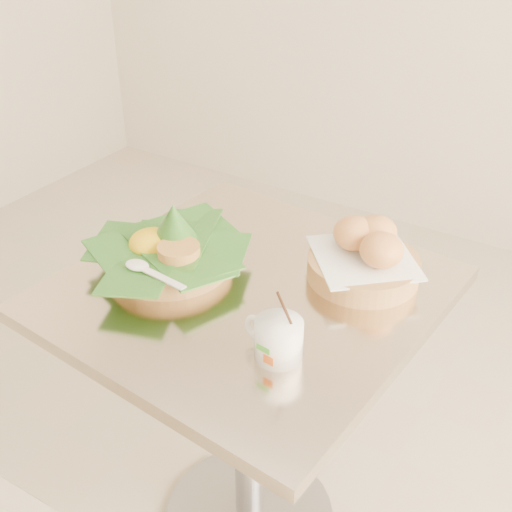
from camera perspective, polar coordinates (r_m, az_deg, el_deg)
The scene contains 5 objects.
floor at distance 1.88m, azimuth -6.80°, elevation -20.76°, with size 3.60×3.60×0.00m, color beige.
cafe_table at distance 1.43m, azimuth -0.71°, elevation -9.99°, with size 0.75×0.75×0.75m.
rice_basket at distance 1.35m, azimuth -7.79°, elevation 0.71°, with size 0.33×0.33×0.17m.
bread_basket at distance 1.32m, azimuth 9.73°, elevation -0.02°, with size 0.27×0.27×0.12m.
coffee_mug at distance 1.11m, azimuth 1.92°, elevation -7.29°, with size 0.12×0.09×0.15m.
Camera 1 is at (0.77, -0.84, 1.49)m, focal length 45.00 mm.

